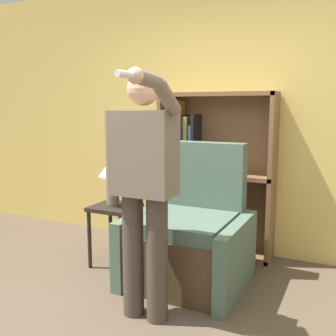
% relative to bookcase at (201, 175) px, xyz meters
% --- Properties ---
extents(wall_back, '(8.00, 0.06, 2.80)m').
position_rel_bookcase_xyz_m(wall_back, '(0.20, 0.16, 0.60)').
color(wall_back, '#E0C160').
rests_on(wall_back, ground_plane).
extents(bookcase, '(1.17, 0.28, 1.63)m').
position_rel_bookcase_xyz_m(bookcase, '(0.00, 0.00, 0.00)').
color(bookcase, brown).
rests_on(bookcase, ground_plane).
extents(armchair, '(0.96, 0.90, 1.18)m').
position_rel_bookcase_xyz_m(armchair, '(0.19, -0.73, -0.43)').
color(armchair, '#4C3823').
rests_on(armchair, ground_plane).
extents(person_standing, '(0.58, 0.78, 1.71)m').
position_rel_bookcase_xyz_m(person_standing, '(0.14, -1.45, 0.19)').
color(person_standing, '#473D33').
rests_on(person_standing, ground_plane).
extents(side_table, '(0.40, 0.40, 0.58)m').
position_rel_bookcase_xyz_m(side_table, '(-0.58, -0.73, -0.33)').
color(side_table, black).
rests_on(side_table, ground_plane).
extents(table_lamp, '(0.29, 0.29, 0.46)m').
position_rel_bookcase_xyz_m(table_lamp, '(-0.58, -0.73, 0.14)').
color(table_lamp, '#4C4233').
rests_on(table_lamp, side_table).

